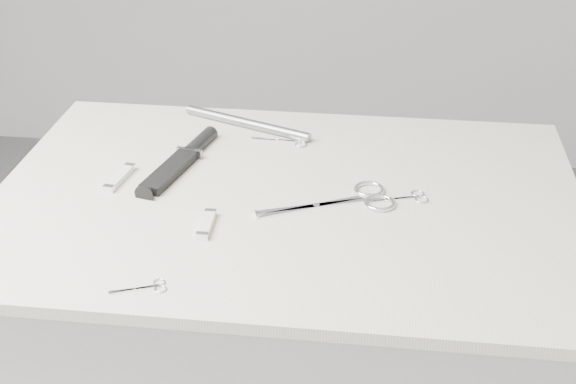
# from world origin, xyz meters

# --- Properties ---
(display_board) EXTENTS (1.00, 0.70, 0.02)m
(display_board) POSITION_xyz_m (0.00, 0.00, 0.91)
(display_board) COLOR beige
(display_board) RESTS_ON plinth
(large_shears) EXTENTS (0.23, 0.15, 0.01)m
(large_shears) POSITION_xyz_m (0.11, -0.01, 0.92)
(large_shears) COLOR white
(large_shears) RESTS_ON display_board
(embroidery_scissors_a) EXTENTS (0.10, 0.06, 0.00)m
(embroidery_scissors_a) POSITION_xyz_m (0.20, 0.01, 0.92)
(embroidery_scissors_a) COLOR white
(embroidery_scissors_a) RESTS_ON display_board
(embroidery_scissors_b) EXTENTS (0.11, 0.05, 0.00)m
(embroidery_scissors_b) POSITION_xyz_m (-0.02, 0.21, 0.92)
(embroidery_scissors_b) COLOR white
(embroidery_scissors_b) RESTS_ON display_board
(tiny_scissors) EXTENTS (0.08, 0.05, 0.00)m
(tiny_scissors) POSITION_xyz_m (-0.16, -0.29, 0.92)
(tiny_scissors) COLOR white
(tiny_scissors) RESTS_ON display_board
(sheathed_knife) EXTENTS (0.09, 0.25, 0.03)m
(sheathed_knife) POSITION_xyz_m (-0.20, 0.10, 0.93)
(sheathed_knife) COLOR black
(sheathed_knife) RESTS_ON display_board
(pocket_knife_a) EXTENTS (0.03, 0.10, 0.01)m
(pocket_knife_a) POSITION_xyz_m (-0.30, 0.02, 0.93)
(pocket_knife_a) COLOR white
(pocket_knife_a) RESTS_ON display_board
(pocket_knife_b) EXTENTS (0.02, 0.08, 0.01)m
(pocket_knife_b) POSITION_xyz_m (-0.11, -0.12, 0.93)
(pocket_knife_b) COLOR white
(pocket_knife_b) RESTS_ON display_board
(metal_rail) EXTENTS (0.27, 0.12, 0.02)m
(metal_rail) POSITION_xyz_m (-0.11, 0.26, 0.93)
(metal_rail) COLOR gray
(metal_rail) RESTS_ON display_board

